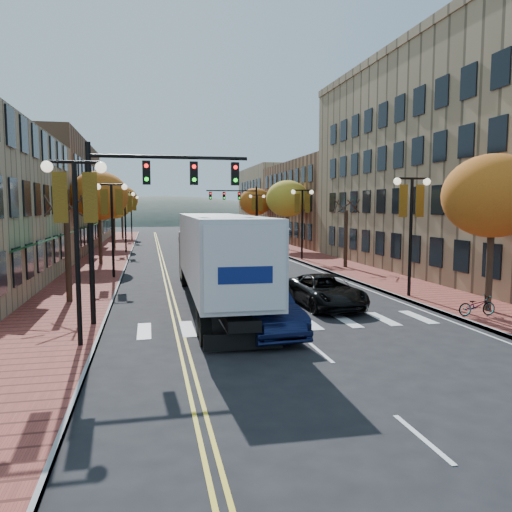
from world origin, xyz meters
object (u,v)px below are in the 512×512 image
semi_truck (215,253)px  bicycle (477,305)px  navy_sedan (260,309)px  black_suv (326,291)px

semi_truck → bicycle: 11.56m
semi_truck → navy_sedan: size_ratio=3.16×
black_suv → bicycle: (5.21, -3.69, -0.17)m
bicycle → navy_sedan: bearing=94.5°
navy_sedan → black_suv: size_ratio=1.01×
navy_sedan → black_suv: bearing=39.5°
black_suv → bicycle: size_ratio=3.32×
black_suv → bicycle: black_suv is taller
semi_truck → bicycle: size_ratio=10.59×
semi_truck → black_suv: size_ratio=3.19×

